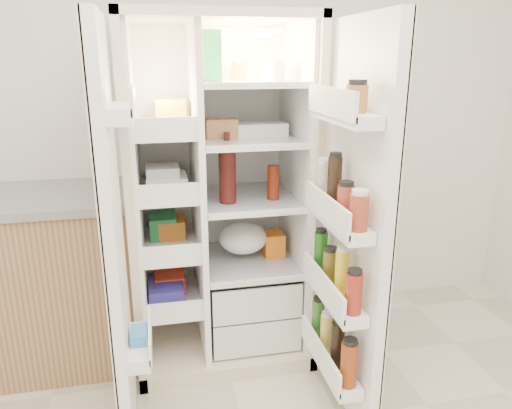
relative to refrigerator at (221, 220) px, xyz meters
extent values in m
cube|color=white|center=(-0.02, 0.35, 0.61)|extent=(4.00, 0.02, 2.70)
cube|color=beige|center=(-0.02, 0.28, 0.16)|extent=(0.92, 0.04, 1.80)
cube|color=beige|center=(-0.46, -0.05, 0.16)|extent=(0.04, 0.70, 1.80)
cube|color=beige|center=(0.42, -0.05, 0.16)|extent=(0.04, 0.70, 1.80)
cube|color=beige|center=(-0.02, -0.05, 1.04)|extent=(0.92, 0.70, 0.04)
cube|color=beige|center=(-0.02, -0.05, -0.70)|extent=(0.92, 0.70, 0.08)
cube|color=white|center=(-0.02, 0.25, 0.18)|extent=(0.84, 0.02, 1.68)
cube|color=white|center=(-0.43, -0.05, 0.18)|extent=(0.02, 0.62, 1.68)
cube|color=white|center=(0.39, -0.05, 0.18)|extent=(0.02, 0.62, 1.68)
cube|color=white|center=(-0.13, -0.05, 0.18)|extent=(0.03, 0.62, 1.68)
cube|color=silver|center=(0.14, -0.07, -0.56)|extent=(0.47, 0.52, 0.19)
cube|color=silver|center=(0.14, -0.07, -0.36)|extent=(0.47, 0.52, 0.19)
cube|color=#FFD18C|center=(0.14, 0.00, 0.98)|extent=(0.30, 0.30, 0.02)
cube|color=white|center=(-0.28, -0.05, -0.39)|extent=(0.28, 0.58, 0.02)
cube|color=white|center=(-0.28, -0.05, -0.09)|extent=(0.28, 0.58, 0.02)
cube|color=white|center=(-0.28, -0.05, 0.21)|extent=(0.28, 0.58, 0.02)
cube|color=white|center=(-0.28, -0.05, 0.51)|extent=(0.28, 0.58, 0.02)
cube|color=silver|center=(0.14, -0.05, -0.22)|extent=(0.49, 0.58, 0.01)
cube|color=silver|center=(0.14, -0.05, 0.14)|extent=(0.49, 0.58, 0.01)
cube|color=silver|center=(0.14, -0.05, 0.46)|extent=(0.49, 0.58, 0.02)
cube|color=silver|center=(0.14, -0.05, 0.74)|extent=(0.49, 0.58, 0.02)
cube|color=#EF4221|center=(-0.28, -0.05, -0.33)|extent=(0.16, 0.20, 0.10)
cube|color=#258A43|center=(-0.28, -0.05, -0.02)|extent=(0.14, 0.18, 0.12)
cube|color=white|center=(-0.28, -0.05, 0.25)|extent=(0.20, 0.22, 0.07)
cube|color=gold|center=(-0.28, -0.05, 0.59)|extent=(0.15, 0.16, 0.14)
cube|color=#443AAF|center=(-0.28, -0.05, -0.34)|extent=(0.18, 0.20, 0.09)
cube|color=orange|center=(-0.28, -0.05, -0.03)|extent=(0.14, 0.18, 0.10)
cube|color=silver|center=(-0.28, -0.05, 0.28)|extent=(0.16, 0.16, 0.12)
sphere|color=orange|center=(0.01, -0.15, -0.62)|extent=(0.07, 0.07, 0.07)
sphere|color=orange|center=(0.10, -0.11, -0.62)|extent=(0.07, 0.07, 0.07)
sphere|color=orange|center=(0.20, -0.15, -0.62)|extent=(0.07, 0.07, 0.07)
sphere|color=orange|center=(0.06, -0.01, -0.62)|extent=(0.07, 0.07, 0.07)
ellipsoid|color=#466E24|center=(0.14, -0.05, -0.34)|extent=(0.26, 0.24, 0.11)
cylinder|color=#44110E|center=(0.02, -0.14, 0.28)|extent=(0.09, 0.09, 0.27)
cylinder|color=maroon|center=(0.26, -0.13, 0.23)|extent=(0.06, 0.06, 0.18)
cube|color=#2A9C56|center=(-0.05, -0.16, 0.86)|extent=(0.08, 0.08, 0.23)
cylinder|color=white|center=(0.26, -0.11, 0.79)|extent=(0.11, 0.11, 0.10)
cylinder|color=#A65E26|center=(0.11, 0.05, 0.79)|extent=(0.07, 0.07, 0.09)
cube|color=white|center=(0.21, -0.05, 0.50)|extent=(0.27, 0.11, 0.07)
cube|color=#B77849|center=(0.00, -0.07, 0.51)|extent=(0.16, 0.09, 0.10)
ellipsoid|color=white|center=(0.11, -0.04, -0.13)|extent=(0.26, 0.24, 0.17)
cube|color=orange|center=(0.29, -0.03, -0.15)|extent=(0.11, 0.13, 0.13)
cube|color=white|center=(-0.52, -0.60, 0.16)|extent=(0.05, 0.40, 1.72)
cube|color=beige|center=(-0.54, -0.60, 0.16)|extent=(0.01, 0.40, 1.72)
cube|color=white|center=(-0.45, -0.60, -0.34)|extent=(0.09, 0.32, 0.06)
cube|color=white|center=(-0.45, -0.60, 0.66)|extent=(0.09, 0.32, 0.06)
cube|color=#338CCC|center=(-0.45, -0.60, -0.31)|extent=(0.07, 0.12, 0.10)
cube|color=white|center=(0.48, -0.69, 0.16)|extent=(0.05, 0.58, 1.72)
cube|color=beige|center=(0.51, -0.69, 0.16)|extent=(0.01, 0.58, 1.72)
cube|color=white|center=(0.40, -0.69, -0.48)|extent=(0.11, 0.50, 0.05)
cube|color=white|center=(0.40, -0.69, -0.14)|extent=(0.11, 0.50, 0.05)
cube|color=white|center=(0.40, -0.69, 0.21)|extent=(0.11, 0.50, 0.05)
cube|color=white|center=(0.40, -0.69, 0.64)|extent=(0.11, 0.50, 0.05)
cylinder|color=maroon|center=(0.40, -0.89, -0.36)|extent=(0.07, 0.07, 0.20)
cylinder|color=black|center=(0.40, -0.76, -0.35)|extent=(0.06, 0.06, 0.22)
cylinder|color=gold|center=(0.40, -0.63, -0.37)|extent=(0.06, 0.06, 0.18)
cylinder|color=#2D6E24|center=(0.40, -0.50, -0.36)|extent=(0.06, 0.06, 0.19)
cylinder|color=maroon|center=(0.40, -0.89, -0.03)|extent=(0.07, 0.07, 0.17)
cylinder|color=yellow|center=(0.40, -0.76, -0.01)|extent=(0.06, 0.06, 0.21)
cylinder|color=brown|center=(0.40, -0.63, -0.04)|extent=(0.07, 0.07, 0.16)
cylinder|color=#1B5A14|center=(0.40, -0.50, -0.02)|extent=(0.06, 0.06, 0.20)
cylinder|color=maroon|center=(0.40, -0.89, 0.30)|extent=(0.07, 0.07, 0.14)
cylinder|color=#9C3328|center=(0.40, -0.76, 0.30)|extent=(0.07, 0.07, 0.14)
cylinder|color=black|center=(0.40, -0.63, 0.35)|extent=(0.06, 0.06, 0.23)
cylinder|color=beige|center=(0.40, -0.50, 0.32)|extent=(0.06, 0.06, 0.18)
cylinder|color=#955D25|center=(0.40, -0.81, 0.71)|extent=(0.08, 0.08, 0.10)
cube|color=#A37B51|center=(-1.07, 0.05, -0.30)|extent=(1.25, 0.65, 0.90)
cube|color=gray|center=(-1.07, 0.05, 0.17)|extent=(1.29, 0.69, 0.04)
camera|label=1|loc=(-0.34, -2.50, 0.86)|focal=34.00mm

